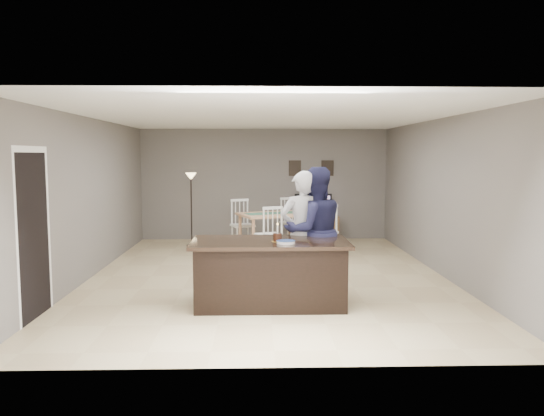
{
  "coord_description": "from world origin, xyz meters",
  "views": [
    {
      "loc": [
        -0.18,
        -8.98,
        2.06
      ],
      "look_at": [
        0.07,
        -0.3,
        1.2
      ],
      "focal_mm": 35.0,
      "sensor_mm": 36.0,
      "label": 1
    }
  ],
  "objects_px": {
    "woman": "(302,233)",
    "man": "(315,231)",
    "plate_stack": "(286,242)",
    "dining_table": "(281,220)",
    "kitchen_island": "(270,272)",
    "tv_console": "(314,228)",
    "floor_lamp": "(191,189)",
    "birthday_cake": "(277,237)",
    "television": "(313,205)"
  },
  "relations": [
    {
      "from": "dining_table",
      "to": "floor_lamp",
      "type": "height_order",
      "value": "floor_lamp"
    },
    {
      "from": "television",
      "to": "birthday_cake",
      "type": "xyz_separation_m",
      "value": [
        -1.1,
        -5.72,
        0.1
      ]
    },
    {
      "from": "tv_console",
      "to": "television",
      "type": "distance_m",
      "value": 0.57
    },
    {
      "from": "woman",
      "to": "floor_lamp",
      "type": "relative_size",
      "value": 1.1
    },
    {
      "from": "television",
      "to": "plate_stack",
      "type": "distance_m",
      "value": 5.97
    },
    {
      "from": "man",
      "to": "plate_stack",
      "type": "height_order",
      "value": "man"
    },
    {
      "from": "kitchen_island",
      "to": "plate_stack",
      "type": "height_order",
      "value": "plate_stack"
    },
    {
      "from": "kitchen_island",
      "to": "dining_table",
      "type": "bearing_deg",
      "value": 85.17
    },
    {
      "from": "kitchen_island",
      "to": "birthday_cake",
      "type": "xyz_separation_m",
      "value": [
        0.1,
        -0.08,
        0.5
      ]
    },
    {
      "from": "woman",
      "to": "floor_lamp",
      "type": "distance_m",
      "value": 4.8
    },
    {
      "from": "birthday_cake",
      "to": "plate_stack",
      "type": "xyz_separation_m",
      "value": [
        0.11,
        -0.17,
        -0.04
      ]
    },
    {
      "from": "kitchen_island",
      "to": "man",
      "type": "height_order",
      "value": "man"
    },
    {
      "from": "tv_console",
      "to": "man",
      "type": "bearing_deg",
      "value": -95.94
    },
    {
      "from": "woman",
      "to": "dining_table",
      "type": "relative_size",
      "value": 0.75
    },
    {
      "from": "man",
      "to": "dining_table",
      "type": "relative_size",
      "value": 0.77
    },
    {
      "from": "tv_console",
      "to": "dining_table",
      "type": "height_order",
      "value": "dining_table"
    },
    {
      "from": "tv_console",
      "to": "man",
      "type": "height_order",
      "value": "man"
    },
    {
      "from": "birthday_cake",
      "to": "woman",
      "type": "bearing_deg",
      "value": 58.53
    },
    {
      "from": "man",
      "to": "television",
      "type": "bearing_deg",
      "value": -109.34
    },
    {
      "from": "tv_console",
      "to": "man",
      "type": "distance_m",
      "value": 5.09
    },
    {
      "from": "tv_console",
      "to": "dining_table",
      "type": "xyz_separation_m",
      "value": [
        -0.85,
        -1.47,
        0.39
      ]
    },
    {
      "from": "man",
      "to": "dining_table",
      "type": "xyz_separation_m",
      "value": [
        -0.33,
        3.55,
        -0.26
      ]
    },
    {
      "from": "plate_stack",
      "to": "dining_table",
      "type": "height_order",
      "value": "dining_table"
    },
    {
      "from": "kitchen_island",
      "to": "floor_lamp",
      "type": "distance_m",
      "value": 5.17
    },
    {
      "from": "television",
      "to": "woman",
      "type": "height_order",
      "value": "woman"
    },
    {
      "from": "man",
      "to": "floor_lamp",
      "type": "height_order",
      "value": "man"
    },
    {
      "from": "birthday_cake",
      "to": "plate_stack",
      "type": "height_order",
      "value": "birthday_cake"
    },
    {
      "from": "birthday_cake",
      "to": "plate_stack",
      "type": "distance_m",
      "value": 0.2
    },
    {
      "from": "kitchen_island",
      "to": "man",
      "type": "relative_size",
      "value": 1.13
    },
    {
      "from": "birthday_cake",
      "to": "dining_table",
      "type": "xyz_separation_m",
      "value": [
        0.25,
        4.18,
        -0.27
      ]
    },
    {
      "from": "floor_lamp",
      "to": "birthday_cake",
      "type": "bearing_deg",
      "value": -70.17
    },
    {
      "from": "television",
      "to": "man",
      "type": "relative_size",
      "value": 0.48
    },
    {
      "from": "woman",
      "to": "dining_table",
      "type": "xyz_separation_m",
      "value": [
        -0.14,
        3.55,
        -0.23
      ]
    },
    {
      "from": "man",
      "to": "kitchen_island",
      "type": "bearing_deg",
      "value": 25.59
    },
    {
      "from": "man",
      "to": "birthday_cake",
      "type": "height_order",
      "value": "man"
    },
    {
      "from": "kitchen_island",
      "to": "television",
      "type": "height_order",
      "value": "television"
    },
    {
      "from": "birthday_cake",
      "to": "television",
      "type": "bearing_deg",
      "value": 79.11
    },
    {
      "from": "man",
      "to": "floor_lamp",
      "type": "relative_size",
      "value": 1.13
    },
    {
      "from": "woman",
      "to": "man",
      "type": "distance_m",
      "value": 0.19
    },
    {
      "from": "tv_console",
      "to": "floor_lamp",
      "type": "bearing_deg",
      "value": -165.33
    },
    {
      "from": "birthday_cake",
      "to": "kitchen_island",
      "type": "bearing_deg",
      "value": 140.21
    },
    {
      "from": "plate_stack",
      "to": "floor_lamp",
      "type": "relative_size",
      "value": 0.15
    },
    {
      "from": "woman",
      "to": "dining_table",
      "type": "height_order",
      "value": "woman"
    },
    {
      "from": "man",
      "to": "plate_stack",
      "type": "relative_size",
      "value": 7.53
    },
    {
      "from": "kitchen_island",
      "to": "woman",
      "type": "xyz_separation_m",
      "value": [
        0.49,
        0.55,
        0.47
      ]
    },
    {
      "from": "kitchen_island",
      "to": "woman",
      "type": "distance_m",
      "value": 0.87
    },
    {
      "from": "man",
      "to": "plate_stack",
      "type": "distance_m",
      "value": 0.93
    },
    {
      "from": "dining_table",
      "to": "man",
      "type": "bearing_deg",
      "value": -105.65
    },
    {
      "from": "tv_console",
      "to": "plate_stack",
      "type": "distance_m",
      "value": 5.94
    },
    {
      "from": "tv_console",
      "to": "television",
      "type": "xyz_separation_m",
      "value": [
        0.0,
        0.07,
        0.56
      ]
    }
  ]
}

